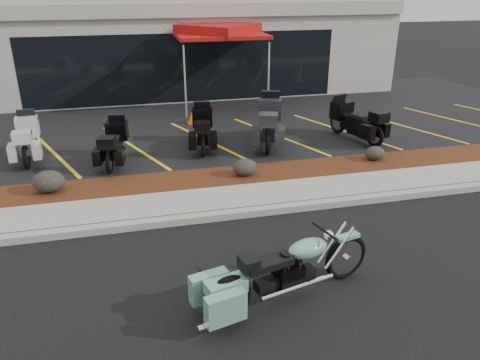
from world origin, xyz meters
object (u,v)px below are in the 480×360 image
object	(u,v)px
traffic_cone	(193,117)
popup_canopy	(218,31)
hero_cruiser	(346,251)
touring_white	(29,130)

from	to	relation	value
traffic_cone	popup_canopy	xyz separation A→B (m)	(1.41, 2.36, 2.51)
hero_cruiser	touring_white	distance (m)	9.75
traffic_cone	popup_canopy	world-z (taller)	popup_canopy
traffic_cone	touring_white	bearing A→B (deg)	-161.41
hero_cruiser	traffic_cone	bearing A→B (deg)	83.21
hero_cruiser	popup_canopy	world-z (taller)	popup_canopy
traffic_cone	popup_canopy	bearing A→B (deg)	59.12
touring_white	traffic_cone	distance (m)	5.14
hero_cruiser	traffic_cone	world-z (taller)	hero_cruiser
hero_cruiser	traffic_cone	distance (m)	9.38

